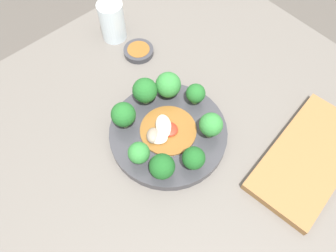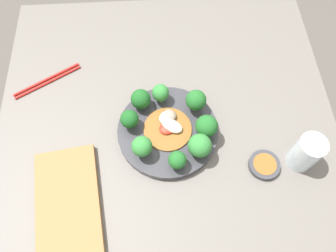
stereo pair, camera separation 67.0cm
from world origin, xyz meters
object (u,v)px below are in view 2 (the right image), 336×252
at_px(broccoli_south, 130,119).
at_px(broccoli_west, 160,93).
at_px(broccoli_southwest, 141,99).
at_px(stirfry_center, 169,125).
at_px(broccoli_northeast, 200,146).
at_px(sauce_dish, 264,165).
at_px(plate, 168,131).
at_px(drinking_glass, 306,153).
at_px(chopsticks, 48,81).
at_px(broccoli_east, 177,160).
at_px(broccoli_southeast, 142,147).
at_px(broccoli_north, 206,126).
at_px(broccoli_northwest, 196,100).
at_px(cutting_board, 68,208).

bearing_deg(broccoli_south, broccoli_west, 132.21).
relative_size(broccoli_southwest, stirfry_center, 0.48).
xyz_separation_m(broccoli_northeast, sauce_dish, (0.04, 0.16, -0.05)).
relative_size(plate, stirfry_center, 2.10).
distance_m(drinking_glass, chopsticks, 0.73).
distance_m(broccoli_south, broccoli_east, 0.16).
bearing_deg(broccoli_southwest, broccoli_west, 106.74).
distance_m(broccoli_southeast, broccoli_west, 0.16).
bearing_deg(chopsticks, plate, 61.13).
height_order(broccoli_southeast, drinking_glass, drinking_glass).
bearing_deg(broccoli_north, sauce_dish, 56.70).
height_order(broccoli_south, sauce_dish, broccoli_south).
bearing_deg(broccoli_southeast, broccoli_northeast, 88.18).
bearing_deg(chopsticks, sauce_dish, 62.94).
bearing_deg(broccoli_east, broccoli_southeast, -113.83).
height_order(broccoli_southeast, broccoli_northwest, same).
bearing_deg(stirfry_center, broccoli_east, 7.24).
height_order(plate, chopsticks, plate).
xyz_separation_m(broccoli_southeast, chopsticks, (-0.25, -0.27, -0.06)).
xyz_separation_m(broccoli_east, sauce_dish, (0.01, 0.22, -0.05)).
distance_m(broccoli_east, chopsticks, 0.46).
bearing_deg(sauce_dish, broccoli_southeast, -98.55).
bearing_deg(cutting_board, broccoli_northeast, 110.81).
bearing_deg(broccoli_north, plate, -98.55).
distance_m(broccoli_south, broccoli_northeast, 0.19).
bearing_deg(broccoli_northwest, stirfry_center, -55.46).
bearing_deg(cutting_board, stirfry_center, 128.31).
xyz_separation_m(broccoli_south, broccoli_west, (-0.07, 0.08, -0.00)).
relative_size(stirfry_center, sauce_dish, 1.60).
relative_size(broccoli_west, cutting_board, 0.18).
relative_size(broccoli_west, drinking_glass, 0.55).
bearing_deg(plate, chopsticks, -118.87).
relative_size(broccoli_southeast, broccoli_south, 1.11).
height_order(broccoli_southeast, broccoli_northeast, same).
height_order(broccoli_northeast, broccoli_southwest, broccoli_northeast).
bearing_deg(broccoli_west, cutting_board, -39.81).
xyz_separation_m(broccoli_north, broccoli_west, (-0.11, -0.11, -0.00)).
height_order(broccoli_south, drinking_glass, drinking_glass).
height_order(broccoli_east, cutting_board, broccoli_east).
height_order(broccoli_east, broccoli_southwest, broccoli_southwest).
relative_size(broccoli_west, sauce_dish, 0.75).
relative_size(broccoli_southeast, broccoli_northeast, 1.00).
bearing_deg(broccoli_east, chopsticks, -128.78).
relative_size(chopsticks, cutting_board, 0.58).
relative_size(broccoli_west, broccoli_northeast, 0.88).
bearing_deg(broccoli_south, broccoli_southwest, 153.46).
xyz_separation_m(broccoli_northeast, drinking_glass, (0.03, 0.26, -0.00)).
bearing_deg(cutting_board, broccoli_southeast, 124.94).
bearing_deg(plate, broccoli_east, 9.45).
relative_size(broccoli_south, cutting_board, 0.19).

